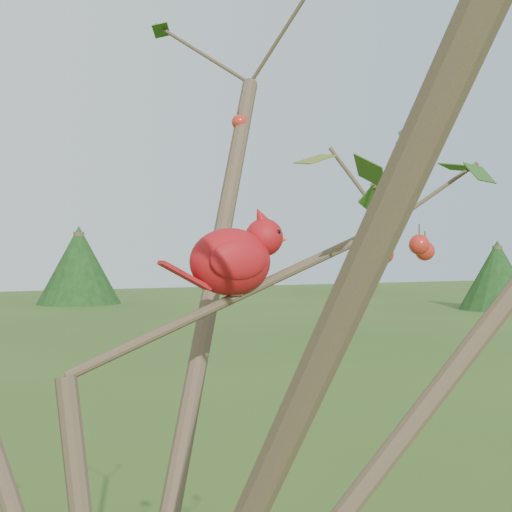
{
  "coord_description": "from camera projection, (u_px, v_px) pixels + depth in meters",
  "views": [
    {
      "loc": [
        -0.29,
        -1.06,
        2.15
      ],
      "look_at": [
        0.28,
        0.08,
        2.14
      ],
      "focal_mm": 50.0,
      "sensor_mm": 36.0,
      "label": 1
    }
  ],
  "objects": [
    {
      "name": "cardinal",
      "position": [
        235.0,
        258.0,
        1.25
      ],
      "size": [
        0.25,
        0.12,
        0.17
      ],
      "rotation": [
        0.0,
        0.0,
        0.0
      ],
      "color": "#A2120D",
      "rests_on": "ground"
    },
    {
      "name": "crabapple_tree",
      "position": [
        134.0,
        271.0,
        1.06
      ],
      "size": [
        2.35,
        2.05,
        2.95
      ],
      "color": "#412F23",
      "rests_on": "ground"
    }
  ]
}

